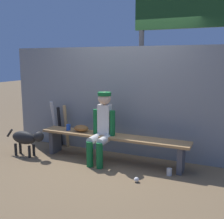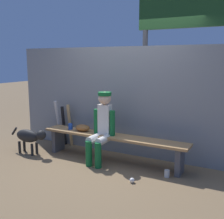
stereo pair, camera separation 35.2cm
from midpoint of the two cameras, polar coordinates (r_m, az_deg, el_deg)
name	(u,v)px [view 2 (the right image)]	position (r m, az deg, el deg)	size (l,w,h in m)	color
ground_plane	(112,161)	(4.98, 2.06, -10.46)	(30.00, 30.00, 0.00)	brown
chainlink_fence	(124,102)	(5.14, 4.46, 1.61)	(4.73, 0.03, 1.98)	gray
dugout_bench	(112,141)	(4.86, 2.09, -6.39)	(2.68, 0.36, 0.47)	#AD7F4C
player_seated	(102,125)	(4.76, -0.01, -3.15)	(0.41, 0.55, 1.21)	silver
baseball_glove	(83,128)	(5.11, -4.04, -3.74)	(0.28, 0.20, 0.12)	brown
bat_wood_tan	(70,125)	(5.73, -6.84, -3.25)	(0.06, 0.06, 0.86)	tan
bat_aluminum_black	(64,126)	(5.83, -8.09, -3.30)	(0.06, 0.06, 0.81)	black
bat_aluminum_silver	(59,123)	(5.80, -9.08, -2.75)	(0.06, 0.06, 0.95)	#B7B7BC
baseball	(132,180)	(4.18, 6.60, -14.17)	(0.07, 0.07, 0.07)	white
cup_on_ground	(167,173)	(4.45, 13.42, -12.59)	(0.08, 0.08, 0.11)	silver
cup_on_bench	(70,127)	(5.25, -6.57, -3.48)	(0.08, 0.08, 0.11)	#1E47AD
scoreboard	(192,24)	(5.38, 17.94, 16.33)	(2.15, 0.27, 3.40)	#3F3F42
dog	(30,136)	(5.42, -14.63, -5.35)	(0.84, 0.20, 0.49)	black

